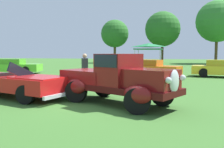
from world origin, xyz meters
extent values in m
plane|color=#386628|center=(0.00, 0.00, 0.00)|extent=(120.00, 120.00, 0.00)
cube|color=#400B0B|center=(0.44, -0.03, 0.56)|extent=(4.54, 3.20, 0.20)
cube|color=maroon|center=(1.61, -0.60, 0.94)|extent=(1.92, 1.68, 0.60)
ellipsoid|color=silver|center=(2.35, -0.96, 0.92)|extent=(0.37, 0.54, 0.68)
cube|color=maroon|center=(0.55, -0.08, 1.18)|extent=(1.54, 1.69, 1.04)
cube|color=black|center=(0.55, -0.08, 1.48)|extent=(1.47, 1.68, 0.40)
cube|color=maroon|center=(-0.66, 0.51, 0.86)|extent=(2.32, 2.09, 0.48)
ellipsoid|color=maroon|center=(1.99, 0.02, 0.56)|extent=(0.98, 0.73, 0.52)
ellipsoid|color=maroon|center=(1.36, -1.28, 0.56)|extent=(0.98, 0.73, 0.52)
ellipsoid|color=maroon|center=(-0.35, 1.16, 0.56)|extent=(0.98, 0.73, 0.52)
ellipsoid|color=maroon|center=(-0.98, -0.14, 0.56)|extent=(0.98, 0.73, 0.52)
sphere|color=silver|center=(2.59, -0.58, 1.00)|extent=(0.18, 0.18, 0.18)
sphere|color=silver|center=(2.20, -1.38, 1.00)|extent=(0.18, 0.18, 0.18)
cylinder|color=black|center=(1.99, 0.02, 0.38)|extent=(0.76, 0.24, 0.76)
cylinder|color=black|center=(1.36, -1.28, 0.38)|extent=(0.76, 0.24, 0.76)
cylinder|color=black|center=(-0.35, 1.16, 0.38)|extent=(0.76, 0.24, 0.76)
cylinder|color=black|center=(-0.98, -0.14, 0.38)|extent=(0.76, 0.24, 0.76)
cube|color=red|center=(-3.65, 0.24, 0.57)|extent=(4.73, 2.86, 0.52)
cube|color=red|center=(-2.40, -0.12, 0.77)|extent=(2.11, 1.88, 0.20)
cube|color=black|center=(-3.37, 0.16, 0.99)|extent=(0.40, 1.22, 0.82)
cube|color=black|center=(-4.05, 0.35, 0.81)|extent=(0.60, 1.23, 0.28)
cube|color=silver|center=(-1.43, -0.39, 0.28)|extent=(0.55, 1.62, 0.12)
cylinder|color=black|center=(-2.08, 0.60, 0.33)|extent=(0.66, 0.20, 0.66)
cylinder|color=black|center=(-2.50, -0.89, 0.33)|extent=(0.66, 0.20, 0.66)
cylinder|color=black|center=(-4.75, 1.35, 0.33)|extent=(0.66, 0.20, 0.66)
cube|color=#60C62D|center=(-10.78, 9.64, 0.50)|extent=(4.74, 2.66, 0.60)
cube|color=#4D9F24|center=(-10.96, 9.60, 1.00)|extent=(2.25, 1.86, 0.44)
cylinder|color=black|center=(-9.30, 9.19, 0.32)|extent=(0.64, 0.22, 0.64)
cube|color=orange|center=(0.52, 9.90, 0.50)|extent=(4.74, 2.82, 0.60)
cube|color=#BB5914|center=(0.35, 9.95, 1.00)|extent=(2.28, 1.92, 0.44)
cylinder|color=black|center=(1.60, 8.79, 0.32)|extent=(0.64, 0.22, 0.64)
cylinder|color=black|center=(-0.97, 9.51, 0.32)|extent=(0.64, 0.22, 0.64)
cube|color=yellow|center=(5.62, 10.76, 0.50)|extent=(4.28, 2.33, 0.60)
cube|color=gold|center=(5.46, 10.79, 1.00)|extent=(2.00, 1.72, 0.44)
cylinder|color=black|center=(4.29, 10.20, 0.32)|extent=(0.64, 0.22, 0.64)
cylinder|color=#283351|center=(-1.97, 3.37, 0.43)|extent=(0.16, 0.16, 0.86)
cylinder|color=#283351|center=(-2.08, 3.53, 0.43)|extent=(0.16, 0.16, 0.86)
cube|color=#2D2D33|center=(-2.03, 3.45, 1.16)|extent=(0.42, 0.47, 0.60)
sphere|color=tan|center=(-2.03, 3.45, 1.58)|extent=(0.22, 0.22, 0.22)
cylinder|color=#B7B7BC|center=(0.88, 18.55, 1.02)|extent=(0.05, 0.05, 2.05)
cylinder|color=#B7B7BC|center=(0.88, 16.09, 1.02)|extent=(0.05, 0.05, 2.05)
cylinder|color=#B7B7BC|center=(-1.58, 18.55, 1.02)|extent=(0.05, 0.05, 2.05)
cylinder|color=#B7B7BC|center=(-1.58, 16.09, 1.02)|extent=(0.05, 0.05, 2.05)
cube|color=#1E703D|center=(-0.35, 17.32, 2.10)|extent=(2.73, 2.73, 0.10)
pyramid|color=#1E703D|center=(-0.35, 17.32, 2.52)|extent=(2.68, 2.68, 0.38)
cylinder|color=brown|center=(-7.85, 33.10, 1.85)|extent=(0.44, 0.44, 3.70)
sphere|color=#286623|center=(-7.85, 33.10, 5.00)|extent=(4.75, 4.75, 4.75)
cylinder|color=#47331E|center=(0.18, 33.37, 2.02)|extent=(0.44, 0.44, 4.04)
sphere|color=#286623|center=(0.18, 33.37, 5.62)|extent=(5.74, 5.74, 5.74)
cylinder|color=brown|center=(8.62, 34.18, 2.44)|extent=(0.44, 0.44, 4.89)
sphere|color=#337A2D|center=(8.62, 34.18, 6.70)|extent=(6.60, 6.60, 6.60)
camera|label=1|loc=(2.38, -8.02, 1.74)|focal=39.17mm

